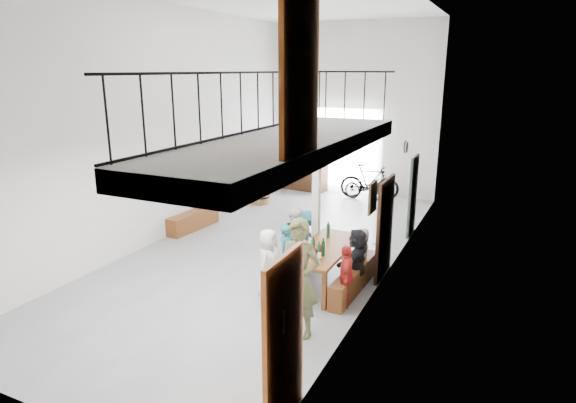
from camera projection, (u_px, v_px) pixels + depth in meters
The scene contains 24 objects.
floor at pixel (270, 250), 11.09m from camera, with size 12.00×12.00×0.00m, color slate.
room_walls at pixel (269, 92), 10.15m from camera, with size 12.00×12.00×12.00m.
gateway_portal at pixel (340, 151), 16.07m from camera, with size 2.80×0.08×2.80m, color white.
right_wall_decor at pixel (363, 213), 7.90m from camera, with size 0.07×8.28×5.07m.
balcony at pixel (292, 147), 6.77m from camera, with size 1.52×5.62×4.00m.
tasting_table at pixel (325, 251), 9.08m from camera, with size 0.88×2.11×0.79m.
bench_inner at pixel (291, 268), 9.54m from camera, with size 0.31×1.92×0.44m, color brown.
bench_wall at pixel (354, 279), 9.00m from camera, with size 0.26×2.02×0.46m, color brown.
tableware at pixel (317, 247), 8.65m from camera, with size 0.49×1.41×0.35m.
side_bench at pixel (193, 220), 12.49m from camera, with size 0.36×1.65×0.46m, color brown.
oak_barrel at pixel (260, 189), 14.84m from camera, with size 0.61×0.61×0.89m.
serving_counter at pixel (300, 175), 16.61m from camera, with size 1.92×0.53×1.01m, color black.
counter_bottles at pixel (299, 156), 16.42m from camera, with size 1.68×0.20×0.28m.
guest_left_a at pixel (268, 263), 8.73m from camera, with size 0.62×0.40×1.26m, color silver.
guest_left_b at pixel (287, 254), 9.19m from camera, with size 0.44×0.29×1.21m, color #236876.
guest_left_c at pixel (297, 239), 9.83m from camera, with size 0.65×0.51×1.34m, color silver.
guest_left_d at pixel (307, 237), 10.18m from camera, with size 0.76×0.44×1.18m, color #236876.
guest_right_a at pixel (346, 276), 8.33m from camera, with size 0.66×0.28×1.13m, color red.
guest_right_b at pixel (357, 260), 8.92m from camera, with size 1.12×0.36×1.21m, color black.
guest_right_c at pixel (361, 253), 9.46m from camera, with size 0.51×0.33×1.05m, color silver.
host_standing at pixel (299, 279), 7.32m from camera, with size 0.69×0.45×1.89m, color #464828.
potted_plant at pixel (382, 249), 10.55m from camera, with size 0.38×0.33×0.42m, color #1D511B.
bicycle_near at pixel (368, 188), 15.14m from camera, with size 0.55×1.59×0.83m, color black.
bicycle_far at pixel (369, 182), 15.30m from camera, with size 0.53×1.87×1.12m, color black.
Camera 1 is at (4.79, -9.24, 4.02)m, focal length 30.00 mm.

